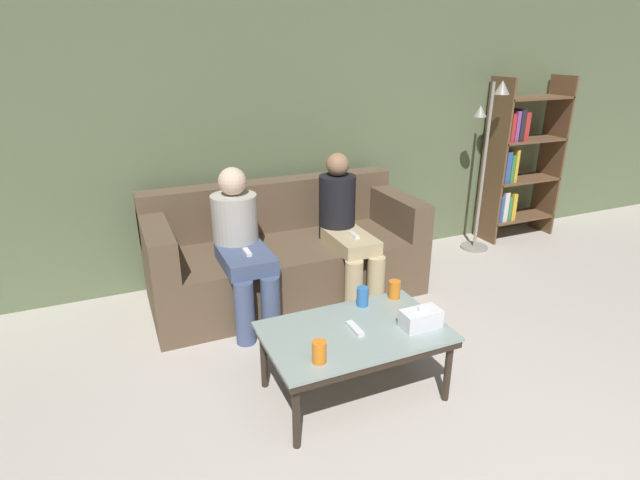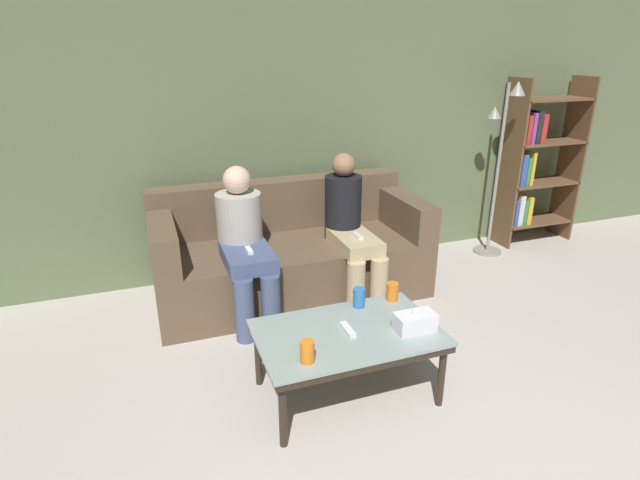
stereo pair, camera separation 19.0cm
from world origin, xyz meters
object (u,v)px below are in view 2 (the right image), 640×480
at_px(couch, 290,254).
at_px(coffee_table, 348,338).
at_px(game_remote, 348,329).
at_px(standing_lamp, 501,152).
at_px(cup_far_center, 359,298).
at_px(tissue_box, 415,321).
at_px(seated_person_left_end, 244,240).
at_px(cup_near_right, 392,292).
at_px(seated_person_mid_left, 350,227).
at_px(bookshelf, 533,165).
at_px(cup_near_left, 307,352).

distance_m(couch, coffee_table, 1.35).
xyz_separation_m(game_remote, standing_lamp, (2.11, 1.49, 0.54)).
relative_size(cup_far_center, tissue_box, 0.53).
bearing_deg(couch, tissue_box, -79.33).
relative_size(coffee_table, seated_person_left_end, 0.92).
height_order(tissue_box, standing_lamp, standing_lamp).
bearing_deg(cup_far_center, cup_near_right, 1.91).
height_order(cup_near_right, seated_person_left_end, seated_person_left_end).
bearing_deg(cup_far_center, tissue_box, -62.41).
distance_m(coffee_table, seated_person_mid_left, 1.21).
bearing_deg(tissue_box, game_remote, 162.21).
relative_size(couch, bookshelf, 1.30).
bearing_deg(coffee_table, seated_person_mid_left, 66.52).
relative_size(seated_person_left_end, seated_person_mid_left, 0.97).
bearing_deg(tissue_box, cup_far_center, 117.59).
distance_m(cup_near_left, game_remote, 0.36).
height_order(couch, tissue_box, couch).
distance_m(couch, bookshelf, 2.61).
xyz_separation_m(coffee_table, standing_lamp, (2.11, 1.49, 0.59)).
xyz_separation_m(cup_near_right, tissue_box, (-0.05, -0.35, -0.00)).
xyz_separation_m(couch, cup_near_left, (-0.37, -1.54, 0.15)).
relative_size(tissue_box, bookshelf, 0.14).
bearing_deg(coffee_table, cup_far_center, 53.89).
bearing_deg(bookshelf, cup_far_center, -150.32).
relative_size(couch, seated_person_left_end, 1.91).
bearing_deg(seated_person_mid_left, standing_lamp, 13.51).
height_order(game_remote, seated_person_left_end, seated_person_left_end).
height_order(coffee_table, cup_far_center, cup_far_center).
bearing_deg(cup_near_right, coffee_table, -148.73).
xyz_separation_m(couch, cup_far_center, (0.10, -1.11, 0.15)).
height_order(cup_near_right, cup_far_center, cup_far_center).
distance_m(couch, cup_near_left, 1.59).
bearing_deg(couch, cup_far_center, -85.09).
relative_size(couch, coffee_table, 2.09).
height_order(game_remote, seated_person_mid_left, seated_person_mid_left).
xyz_separation_m(cup_near_left, cup_near_right, (0.69, 0.43, -0.00)).
xyz_separation_m(couch, cup_near_right, (0.32, -1.11, 0.15)).
bearing_deg(coffee_table, cup_near_left, -147.03).
relative_size(couch, cup_near_right, 18.49).
distance_m(cup_near_right, tissue_box, 0.35).
distance_m(coffee_table, seated_person_left_end, 1.18).
bearing_deg(cup_far_center, game_remote, -126.11).
xyz_separation_m(game_remote, bookshelf, (2.63, 1.63, 0.36)).
distance_m(standing_lamp, seated_person_mid_left, 1.72).
bearing_deg(tissue_box, bookshelf, 37.41).
xyz_separation_m(cup_near_right, seated_person_mid_left, (0.08, 0.86, 0.12)).
distance_m(tissue_box, seated_person_left_end, 1.40).
xyz_separation_m(seated_person_left_end, seated_person_mid_left, (0.81, -0.01, 0.00)).
distance_m(cup_near_right, game_remote, 0.46).
distance_m(coffee_table, standing_lamp, 2.65).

